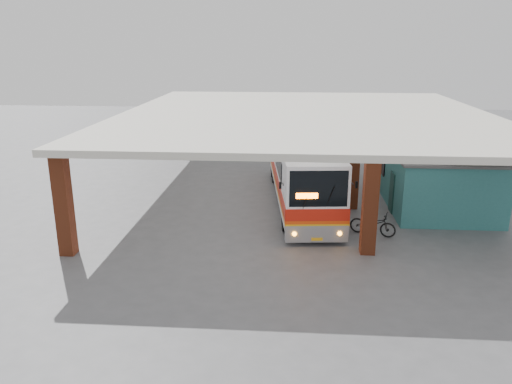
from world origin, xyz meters
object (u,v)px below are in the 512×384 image
object	(u,v)px
coach_bus	(301,168)
pedestrian	(323,220)
motorcycle	(373,224)
red_chair	(369,184)

from	to	relation	value
coach_bus	pedestrian	xyz separation A→B (m)	(0.94, -5.46, -0.99)
motorcycle	red_chair	world-z (taller)	motorcycle
coach_bus	motorcycle	bearing A→B (deg)	-61.72
coach_bus	pedestrian	bearing A→B (deg)	-85.72
coach_bus	motorcycle	xyz separation A→B (m)	(3.24, -4.85, -1.35)
coach_bus	red_chair	world-z (taller)	coach_bus
coach_bus	red_chair	xyz separation A→B (m)	(4.09, 2.30, -1.49)
pedestrian	red_chair	size ratio (longest dim) A/B	2.03
coach_bus	pedestrian	distance (m)	5.63
coach_bus	pedestrian	size ratio (longest dim) A/B	7.34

